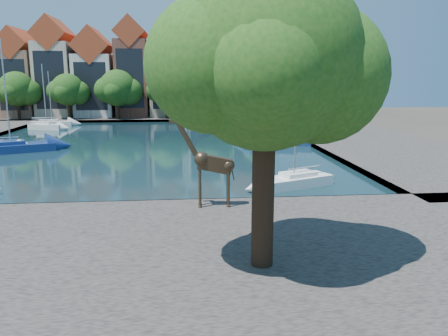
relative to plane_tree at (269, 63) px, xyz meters
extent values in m
plane|color=#38332B|center=(-7.62, 9.01, -7.67)|extent=(160.00, 160.00, 0.00)
cube|color=black|center=(-7.62, 33.01, -7.63)|extent=(38.00, 50.00, 0.08)
cube|color=#4F4A45|center=(-7.62, 2.01, -7.42)|extent=(50.00, 14.00, 0.50)
cube|color=#4F4A45|center=(-7.62, 65.01, -7.42)|extent=(60.00, 16.00, 0.50)
cube|color=#4F4A45|center=(17.38, 33.01, -7.42)|extent=(14.00, 52.00, 0.50)
cylinder|color=#332114|center=(-0.12, 0.01, -4.42)|extent=(0.80, 0.80, 5.50)
sphere|color=#1B4A15|center=(-0.12, 0.01, 0.25)|extent=(6.40, 6.40, 6.40)
sphere|color=#1B4A15|center=(1.80, 0.31, -0.39)|extent=(4.80, 4.80, 4.80)
sphere|color=#1B4A15|center=(-1.88, -0.39, -0.07)|extent=(4.48, 4.48, 4.48)
cube|color=#876249|center=(-30.62, 65.01, -1.67)|extent=(5.39, 9.00, 11.00)
cube|color=#9A431E|center=(-30.62, 65.01, 5.04)|extent=(5.44, 9.18, 5.44)
cube|color=black|center=(-30.62, 60.53, -1.67)|extent=(4.40, 0.05, 8.25)
cube|color=#C6B498|center=(-24.62, 65.01, -0.92)|extent=(5.88, 9.00, 12.50)
cube|color=#9A431E|center=(-24.62, 65.01, 6.65)|extent=(5.94, 9.18, 5.94)
cube|color=black|center=(-24.62, 60.53, -0.92)|extent=(4.80, 0.05, 9.38)
cube|color=silver|center=(-18.12, 65.01, -1.92)|extent=(6.37, 9.00, 10.50)
cube|color=#9A431E|center=(-18.12, 65.01, 4.76)|extent=(6.43, 9.18, 6.43)
cube|color=black|center=(-18.12, 60.53, -1.92)|extent=(5.20, 0.05, 7.88)
cube|color=brown|center=(-11.62, 65.01, -0.67)|extent=(5.39, 9.00, 13.00)
cube|color=#9A431E|center=(-11.62, 65.01, 7.04)|extent=(5.44, 9.18, 5.44)
cube|color=black|center=(-11.62, 60.53, -0.67)|extent=(4.40, 0.05, 9.75)
cube|color=tan|center=(-5.62, 65.01, -1.42)|extent=(5.88, 9.00, 11.50)
cube|color=#9A431E|center=(-5.62, 65.01, 5.65)|extent=(5.94, 9.18, 5.94)
cube|color=black|center=(-5.62, 60.53, -1.42)|extent=(4.80, 0.05, 8.62)
cube|color=beige|center=(0.88, 65.01, -1.17)|extent=(6.37, 9.00, 12.00)
cube|color=#9A431E|center=(0.88, 65.01, 6.26)|extent=(6.43, 9.18, 6.43)
cube|color=black|center=(0.88, 60.53, -1.17)|extent=(5.20, 0.05, 9.00)
cube|color=#895C41|center=(7.38, 65.01, -1.92)|extent=(5.39, 9.00, 10.50)
cube|color=#9A431E|center=(7.38, 65.01, 4.54)|extent=(5.44, 9.18, 5.44)
cube|color=black|center=(7.38, 60.53, -1.92)|extent=(4.40, 0.05, 7.88)
cylinder|color=#332114|center=(-29.62, 59.51, -5.57)|extent=(0.50, 0.50, 3.20)
sphere|color=#1B360F|center=(-29.62, 59.51, -2.29)|extent=(5.60, 5.60, 5.60)
sphere|color=#1B360F|center=(-27.94, 59.81, -2.85)|extent=(4.20, 4.20, 4.20)
sphere|color=#1B360F|center=(-31.16, 59.11, -2.57)|extent=(3.92, 3.92, 3.92)
cylinder|color=#332114|center=(-21.62, 59.51, -5.57)|extent=(0.50, 0.50, 3.20)
sphere|color=#1B360F|center=(-21.62, 59.51, -2.41)|extent=(5.20, 5.20, 5.20)
sphere|color=#1B360F|center=(-20.06, 59.81, -2.93)|extent=(3.90, 3.90, 3.90)
sphere|color=#1B360F|center=(-23.05, 59.11, -2.67)|extent=(3.64, 3.64, 3.64)
cylinder|color=#332114|center=(-13.62, 59.51, -5.57)|extent=(0.50, 0.50, 3.20)
sphere|color=#1B360F|center=(-13.62, 59.51, -2.17)|extent=(6.00, 6.00, 6.00)
sphere|color=#1B360F|center=(-11.82, 59.81, -2.77)|extent=(4.50, 4.50, 4.50)
sphere|color=#1B360F|center=(-15.27, 59.11, -2.47)|extent=(4.20, 4.20, 4.20)
cylinder|color=#332114|center=(-5.62, 59.51, -5.57)|extent=(0.50, 0.50, 3.20)
sphere|color=#1B360F|center=(-5.62, 59.51, -2.35)|extent=(5.40, 5.40, 5.40)
sphere|color=#1B360F|center=(-4.00, 59.81, -2.89)|extent=(4.05, 4.05, 4.05)
sphere|color=#1B360F|center=(-7.10, 59.11, -2.62)|extent=(3.78, 3.78, 3.78)
cylinder|color=#332114|center=(2.38, 59.51, -5.57)|extent=(0.50, 0.50, 3.20)
sphere|color=#1B360F|center=(2.38, 59.51, -2.23)|extent=(5.80, 5.80, 5.80)
sphere|color=#1B360F|center=(4.12, 59.81, -2.81)|extent=(4.35, 4.35, 4.35)
sphere|color=#1B360F|center=(0.79, 59.11, -2.52)|extent=(4.06, 4.06, 4.06)
cylinder|color=#332114|center=(10.38, 59.51, -5.57)|extent=(0.50, 0.50, 3.20)
sphere|color=#1B360F|center=(10.38, 59.51, -2.41)|extent=(5.20, 5.20, 5.20)
sphere|color=#1B360F|center=(11.94, 59.81, -2.93)|extent=(3.90, 3.90, 3.90)
sphere|color=#1B360F|center=(8.95, 59.11, -2.67)|extent=(3.64, 3.64, 3.64)
cylinder|color=#392C1C|center=(-2.08, 7.32, -6.19)|extent=(0.15, 0.15, 1.95)
cylinder|color=#392C1C|center=(-2.07, 7.72, -6.19)|extent=(0.15, 0.15, 1.95)
cylinder|color=#392C1C|center=(-0.59, 7.29, -6.19)|extent=(0.15, 0.15, 1.95)
cylinder|color=#392C1C|center=(-0.59, 7.70, -6.19)|extent=(0.15, 0.15, 1.95)
cube|color=#392C1C|center=(-1.29, 7.51, -4.89)|extent=(1.90, 0.54, 1.14)
cylinder|color=#392C1C|center=(-2.67, 7.53, -3.62)|extent=(1.26, 0.30, 2.02)
cube|color=#392C1C|center=(-3.34, 7.54, -2.63)|extent=(0.55, 0.18, 0.31)
cube|color=navy|center=(-19.62, 28.85, -7.09)|extent=(8.33, 5.71, 1.01)
cube|color=navy|center=(-19.62, 28.85, -6.75)|extent=(3.94, 3.16, 0.56)
cylinder|color=#B2B2B7|center=(-19.62, 28.85, -1.86)|extent=(0.13, 0.13, 9.90)
cube|color=silver|center=(-21.94, 48.12, -7.10)|extent=(5.24, 3.29, 0.98)
cube|color=silver|center=(-21.94, 48.12, -6.78)|extent=(2.44, 1.87, 0.54)
cylinder|color=#B2B2B7|center=(-21.94, 48.12, -2.74)|extent=(0.13, 0.13, 8.19)
cube|color=silver|center=(-22.62, 53.01, -7.16)|extent=(6.07, 2.34, 0.86)
cube|color=silver|center=(-22.62, 53.01, -6.88)|extent=(2.68, 1.57, 0.48)
cylinder|color=#B2B2B7|center=(-22.62, 53.01, -3.24)|extent=(0.11, 0.11, 7.38)
cube|color=white|center=(4.38, 13.01, -7.17)|extent=(5.61, 3.83, 0.84)
cube|color=white|center=(4.38, 13.01, -6.89)|extent=(2.65, 2.12, 0.47)
cylinder|color=#B2B2B7|center=(4.38, 13.01, -2.67)|extent=(0.11, 0.11, 8.53)
cube|color=navy|center=(7.38, 31.66, -7.17)|extent=(7.76, 4.54, 0.85)
cube|color=navy|center=(7.38, 31.66, -6.89)|extent=(3.59, 2.63, 0.47)
cylinder|color=#B2B2B7|center=(7.38, 31.66, -1.80)|extent=(0.11, 0.11, 10.27)
cube|color=white|center=(6.96, 40.28, -7.08)|extent=(7.44, 4.64, 1.03)
cube|color=white|center=(6.96, 40.28, -6.73)|extent=(3.47, 2.64, 0.57)
cylinder|color=#B2B2B7|center=(6.96, 40.28, -1.84)|extent=(0.14, 0.14, 9.91)
cube|color=silver|center=(4.38, 48.63, -7.18)|extent=(5.01, 2.85, 0.83)
cube|color=silver|center=(4.38, 48.63, -6.90)|extent=(2.31, 1.67, 0.46)
cylinder|color=#B2B2B7|center=(4.38, 48.63, -3.55)|extent=(0.11, 0.11, 6.79)
camera|label=1|loc=(-2.87, -14.74, -0.48)|focal=35.00mm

